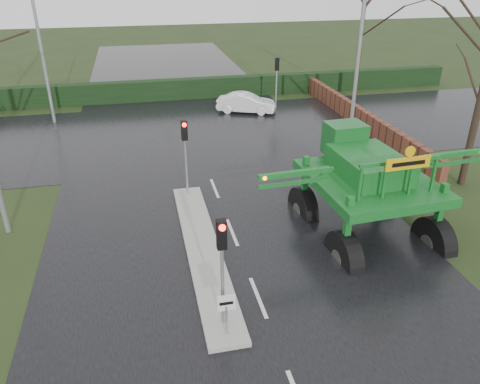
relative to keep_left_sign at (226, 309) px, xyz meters
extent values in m
plane|color=black|center=(1.30, 1.50, -1.06)|extent=(140.00, 140.00, 0.00)
cube|color=black|center=(1.30, 11.50, -1.05)|extent=(14.00, 80.00, 0.02)
cube|color=black|center=(1.30, 17.50, -1.05)|extent=(80.00, 12.00, 0.02)
cube|color=gray|center=(0.00, 4.50, -0.97)|extent=(1.20, 10.00, 0.16)
cube|color=black|center=(1.30, 25.50, -0.31)|extent=(44.00, 0.90, 1.50)
cube|color=#592D1E|center=(11.80, 17.50, -0.46)|extent=(0.40, 20.00, 1.20)
cylinder|color=gray|center=(0.00, 0.00, -0.41)|extent=(0.07, 0.07, 1.00)
cube|color=silver|center=(0.00, 0.00, 0.19)|extent=(0.50, 0.04, 0.50)
cube|color=black|center=(0.00, -0.02, 0.19)|extent=(0.38, 0.01, 0.10)
cylinder|color=gray|center=(0.00, 0.50, 0.69)|extent=(0.10, 0.10, 3.50)
cube|color=black|center=(0.00, 0.50, 2.04)|extent=(0.26, 0.22, 0.85)
sphere|color=#FF0C07|center=(0.00, 0.37, 2.32)|extent=(0.18, 0.18, 0.18)
cylinder|color=gray|center=(0.00, 9.00, 0.69)|extent=(0.10, 0.10, 3.50)
cube|color=black|center=(0.00, 9.00, 2.04)|extent=(0.26, 0.22, 0.85)
sphere|color=#FF0C07|center=(0.00, 8.87, 2.32)|extent=(0.18, 0.18, 0.18)
cylinder|color=gray|center=(7.80, 21.50, 0.69)|extent=(0.10, 0.10, 3.50)
cube|color=black|center=(7.80, 21.50, 2.04)|extent=(0.26, 0.22, 0.85)
sphere|color=#FF0C07|center=(7.80, 21.63, 2.32)|extent=(0.18, 0.18, 0.18)
cylinder|color=gray|center=(9.80, 13.50, 3.94)|extent=(0.20, 0.20, 10.00)
cylinder|color=gray|center=(-7.20, 21.50, 3.94)|extent=(0.20, 0.20, 10.00)
cylinder|color=black|center=(12.80, 7.50, 2.94)|extent=(0.32, 0.32, 8.00)
cylinder|color=black|center=(14.30, 22.50, 3.94)|extent=(0.32, 0.32, 10.00)
cylinder|color=black|center=(2.85, 4.65, -0.03)|extent=(0.68, 2.08, 2.05)
cylinder|color=#595B56|center=(2.85, 4.65, -0.03)|extent=(0.65, 0.75, 0.72)
cube|color=#0E4F23|center=(2.85, 4.65, 1.25)|extent=(0.24, 0.24, 2.36)
cylinder|color=black|center=(6.54, 4.87, -0.03)|extent=(0.68, 2.08, 2.05)
cylinder|color=#595B56|center=(6.54, 4.87, -0.03)|extent=(0.65, 0.75, 0.72)
cube|color=#0E4F23|center=(6.54, 4.87, 1.25)|extent=(0.24, 0.24, 2.36)
cylinder|color=black|center=(3.06, 0.97, -0.03)|extent=(0.68, 2.08, 2.05)
cylinder|color=#595B56|center=(3.06, 0.97, -0.03)|extent=(0.65, 0.75, 0.72)
cube|color=#0E4F23|center=(3.06, 0.97, 1.25)|extent=(0.24, 0.24, 2.36)
cylinder|color=black|center=(6.75, 1.18, -0.03)|extent=(0.68, 2.08, 2.05)
cylinder|color=#595B56|center=(6.75, 1.18, -0.03)|extent=(0.65, 0.75, 0.72)
cube|color=#0E4F23|center=(6.75, 1.18, 1.25)|extent=(0.24, 0.24, 2.36)
cube|color=#0E4F23|center=(4.80, 2.92, 1.92)|extent=(4.59, 5.17, 0.36)
cube|color=#0E4F23|center=(4.79, 3.12, 2.48)|extent=(2.43, 3.20, 0.92)
cube|color=#13541F|center=(4.67, 5.17, 2.84)|extent=(1.61, 1.32, 1.33)
cube|color=#0E4F23|center=(4.90, 1.28, 3.41)|extent=(3.08, 0.30, 0.12)
cube|color=#0E4F23|center=(1.55, 2.32, 2.84)|extent=(2.67, 0.34, 0.18)
sphere|color=orange|center=(0.43, 2.15, 2.84)|extent=(0.14, 0.14, 0.14)
cube|color=#0E4F23|center=(8.10, 2.70, 2.84)|extent=(2.67, 0.34, 0.18)
cube|color=#DCA20B|center=(4.92, 0.87, 3.51)|extent=(1.64, 0.16, 0.41)
cube|color=black|center=(4.92, 0.87, 3.51)|extent=(1.23, 0.08, 0.14)
cylinder|color=#DCA20B|center=(4.92, 0.87, 3.92)|extent=(0.37, 0.06, 0.37)
imported|color=white|center=(5.50, 20.95, -1.06)|extent=(4.21, 2.78, 1.31)
camera|label=1|loc=(-1.80, -9.74, 8.44)|focal=35.00mm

